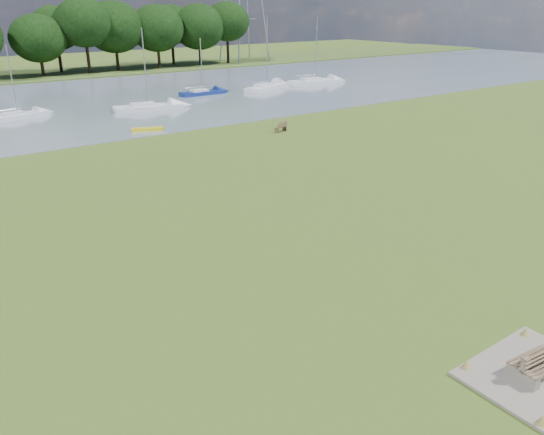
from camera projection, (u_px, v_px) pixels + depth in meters
ground at (268, 228)px, 26.53m from camera, size 220.00×220.00×0.00m
river at (47, 107)px, 58.12m from camera, size 220.00×40.00×0.10m
concrete_pad at (536, 375)px, 15.98m from camera, size 4.20×3.20×0.10m
bench_pair at (539, 363)px, 15.82m from camera, size 1.80×1.17×0.92m
riverbank_bench at (281, 127)px, 46.41m from camera, size 1.46×0.86×0.86m
kayak at (147, 129)px, 46.68m from camera, size 2.81×1.52×0.28m
sailboat_0 at (315, 80)px, 74.06m from camera, size 7.93×3.45×8.88m
sailboat_1 at (17, 114)px, 51.65m from camera, size 5.90×3.19×6.94m
sailboat_3 at (267, 86)px, 69.27m from camera, size 7.99×4.96×9.12m
sailboat_4 at (202, 91)px, 65.14m from camera, size 5.82×1.74×6.63m
sailboat_6 at (147, 106)px, 55.93m from camera, size 7.35×3.33×8.20m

